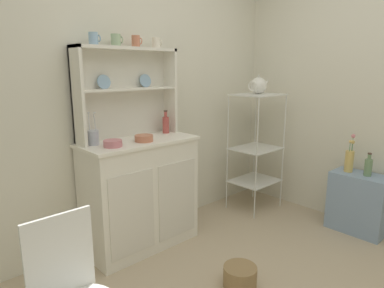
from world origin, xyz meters
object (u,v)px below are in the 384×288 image
object	(u,v)px
hutch_shelf_unit	(125,86)
porcelain_teapot	(258,86)
floor_basket	(240,277)
jam_bottle	(166,124)
oil_bottle	(368,167)
bakers_rack	(256,141)
flower_vase	(349,159)
hutch_cabinet	(141,193)
utensil_jar	(93,137)
cup_sky_0	(94,39)
side_shelf_blue	(358,203)
bowl_mixing_large	(113,143)

from	to	relation	value
hutch_shelf_unit	porcelain_teapot	size ratio (longest dim) A/B	3.39
floor_basket	jam_bottle	xyz separation A→B (m)	(0.18, 1.02, 0.92)
oil_bottle	bakers_rack	bearing A→B (deg)	103.90
jam_bottle	flower_vase	size ratio (longest dim) A/B	0.57
hutch_cabinet	utensil_jar	size ratio (longest dim) A/B	3.80
cup_sky_0	oil_bottle	xyz separation A→B (m)	(1.87, -1.30, -1.05)
bakers_rack	floor_basket	world-z (taller)	bakers_rack
side_shelf_blue	porcelain_teapot	xyz separation A→B (m)	(-0.26, 0.98, 1.03)
flower_vase	floor_basket	bearing A→B (deg)	176.66
utensil_jar	porcelain_teapot	size ratio (longest dim) A/B	0.96
utensil_jar	side_shelf_blue	bearing A→B (deg)	-31.89
hutch_shelf_unit	oil_bottle	world-z (taller)	hutch_shelf_unit
hutch_cabinet	hutch_shelf_unit	world-z (taller)	hutch_shelf_unit
hutch_shelf_unit	jam_bottle	xyz separation A→B (m)	(0.35, -0.08, -0.34)
bowl_mixing_large	hutch_cabinet	bearing A→B (deg)	15.06
side_shelf_blue	utensil_jar	distance (m)	2.40
bowl_mixing_large	oil_bottle	world-z (taller)	bowl_mixing_large
bakers_rack	flower_vase	size ratio (longest dim) A/B	3.47
floor_basket	cup_sky_0	bearing A→B (deg)	112.74
hutch_cabinet	bakers_rack	world-z (taller)	bakers_rack
floor_basket	flower_vase	xyz separation A→B (m)	(1.43, -0.08, 0.59)
cup_sky_0	side_shelf_blue	bearing A→B (deg)	-33.82
porcelain_teapot	bakers_rack	bearing A→B (deg)	0.00
jam_bottle	porcelain_teapot	bearing A→B (deg)	-13.45
oil_bottle	side_shelf_blue	bearing A→B (deg)	90.00
floor_basket	jam_bottle	world-z (taller)	jam_bottle
cup_sky_0	flower_vase	world-z (taller)	cup_sky_0
floor_basket	hutch_shelf_unit	bearing A→B (deg)	98.75
hutch_cabinet	bakers_rack	distance (m)	1.38
bakers_rack	hutch_shelf_unit	bearing A→B (deg)	166.80
porcelain_teapot	utensil_jar	bearing A→B (deg)	172.24
hutch_cabinet	cup_sky_0	distance (m)	1.25
utensil_jar	porcelain_teapot	bearing A→B (deg)	-7.76
hutch_shelf_unit	bakers_rack	distance (m)	1.50
side_shelf_blue	bowl_mixing_large	bearing A→B (deg)	150.50
porcelain_teapot	cup_sky_0	bearing A→B (deg)	170.35
flower_vase	hutch_cabinet	bearing A→B (deg)	147.66
bowl_mixing_large	porcelain_teapot	world-z (taller)	porcelain_teapot
cup_sky_0	jam_bottle	size ratio (longest dim) A/B	0.44
side_shelf_blue	porcelain_teapot	bearing A→B (deg)	104.64
cup_sky_0	bowl_mixing_large	distance (m)	0.77
bakers_rack	porcelain_teapot	bearing A→B (deg)	180.00
bowl_mixing_large	jam_bottle	world-z (taller)	jam_bottle
hutch_cabinet	utensil_jar	xyz separation A→B (m)	(-0.35, 0.08, 0.50)
bakers_rack	bowl_mixing_large	size ratio (longest dim) A/B	9.01
utensil_jar	oil_bottle	size ratio (longest dim) A/B	1.19
bakers_rack	utensil_jar	distance (m)	1.72
flower_vase	hutch_shelf_unit	bearing A→B (deg)	143.69
flower_vase	oil_bottle	world-z (taller)	flower_vase
jam_bottle	porcelain_teapot	xyz separation A→B (m)	(1.00, -0.24, 0.31)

